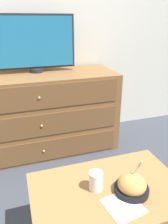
% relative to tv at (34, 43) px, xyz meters
% --- Properties ---
extents(ground_plane, '(12.00, 12.00, 0.00)m').
position_rel_tv_xyz_m(ground_plane, '(-0.11, 0.21, -1.11)').
color(ground_plane, '#383D47').
extents(wall_back, '(12.00, 0.05, 2.60)m').
position_rel_tv_xyz_m(wall_back, '(-0.11, 0.23, 0.19)').
color(wall_back, silver).
rests_on(wall_back, ground_plane).
extents(dresser, '(1.62, 0.60, 0.82)m').
position_rel_tv_xyz_m(dresser, '(-0.04, -0.11, -0.69)').
color(dresser, brown).
rests_on(dresser, ground_plane).
extents(tv, '(0.79, 0.14, 0.55)m').
position_rel_tv_xyz_m(tv, '(0.00, 0.00, 0.00)').
color(tv, '#232328').
rests_on(tv, dresser).
extents(coffee_table, '(0.87, 0.56, 0.44)m').
position_rel_tv_xyz_m(coffee_table, '(0.21, -1.38, -0.73)').
color(coffee_table, '#9E6B3D').
rests_on(coffee_table, ground_plane).
extents(takeout_bowl, '(0.19, 0.19, 0.19)m').
position_rel_tv_xyz_m(takeout_bowl, '(0.31, -1.43, -0.63)').
color(takeout_bowl, black).
rests_on(takeout_bowl, coffee_table).
extents(drink_cup, '(0.08, 0.08, 0.11)m').
position_rel_tv_xyz_m(drink_cup, '(0.14, -1.35, -0.62)').
color(drink_cup, '#9E6638').
rests_on(drink_cup, coffee_table).
extents(napkin, '(0.21, 0.21, 0.00)m').
position_rel_tv_xyz_m(napkin, '(0.22, -1.51, -0.66)').
color(napkin, silver).
rests_on(napkin, coffee_table).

